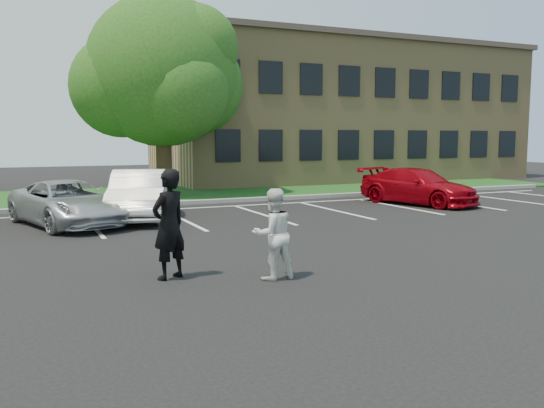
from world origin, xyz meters
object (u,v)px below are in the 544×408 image
object	(u,v)px
car_silver_minivan	(68,203)
car_red_compact	(418,186)
tree	(164,75)
man_white_shirt	(273,234)
office_building	(338,113)
man_black_suit	(169,224)
car_white_sedan	(139,195)

from	to	relation	value
car_silver_minivan	car_red_compact	distance (m)	13.02
car_silver_minivan	car_red_compact	xyz separation A→B (m)	(13.02, 0.14, 0.03)
tree	car_red_compact	size ratio (longest dim) A/B	1.81
man_white_shirt	tree	bearing A→B (deg)	-99.87
office_building	man_black_suit	distance (m)	27.10
man_black_suit	car_red_compact	distance (m)	14.19
man_black_suit	car_white_sedan	size ratio (longest dim) A/B	0.43
tree	car_white_sedan	xyz separation A→B (m)	(-2.57, -6.93, -4.56)
car_white_sedan	office_building	bearing A→B (deg)	56.51
tree	car_red_compact	world-z (taller)	tree
man_black_suit	tree	bearing A→B (deg)	-132.39
office_building	man_black_suit	bearing A→B (deg)	-127.23
tree	car_silver_minivan	world-z (taller)	tree
office_building	man_black_suit	size ratio (longest dim) A/B	10.90
car_red_compact	car_white_sedan	bearing A→B (deg)	161.34
office_building	man_white_shirt	distance (m)	26.77
man_black_suit	car_red_compact	world-z (taller)	man_black_suit
car_silver_minivan	man_black_suit	bearing A→B (deg)	-98.50
man_white_shirt	car_white_sedan	world-z (taller)	man_white_shirt
man_black_suit	man_white_shirt	xyz separation A→B (m)	(1.75, -0.80, -0.18)
tree	man_white_shirt	xyz separation A→B (m)	(-1.87, -15.86, -4.50)
car_silver_minivan	man_white_shirt	bearing A→B (deg)	-88.08
car_white_sedan	car_red_compact	size ratio (longest dim) A/B	0.98
office_building	car_white_sedan	xyz separation A→B (m)	(-15.24, -13.31, -3.37)
man_black_suit	car_silver_minivan	size ratio (longest dim) A/B	0.43
car_red_compact	man_white_shirt	bearing A→B (deg)	-156.51
tree	car_silver_minivan	xyz separation A→B (m)	(-4.77, -7.42, -4.68)
car_red_compact	man_black_suit	bearing A→B (deg)	-163.58
man_black_suit	car_silver_minivan	bearing A→B (deg)	-110.31
tree	man_black_suit	xyz separation A→B (m)	(-3.62, -15.06, -4.32)
car_white_sedan	car_red_compact	bearing A→B (deg)	13.52
car_silver_minivan	car_white_sedan	distance (m)	2.26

